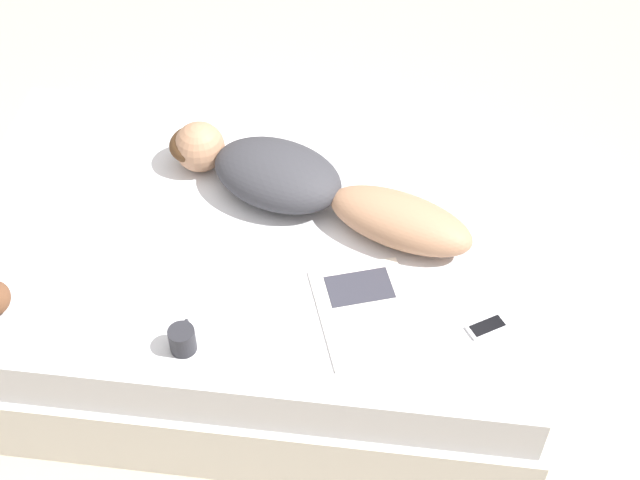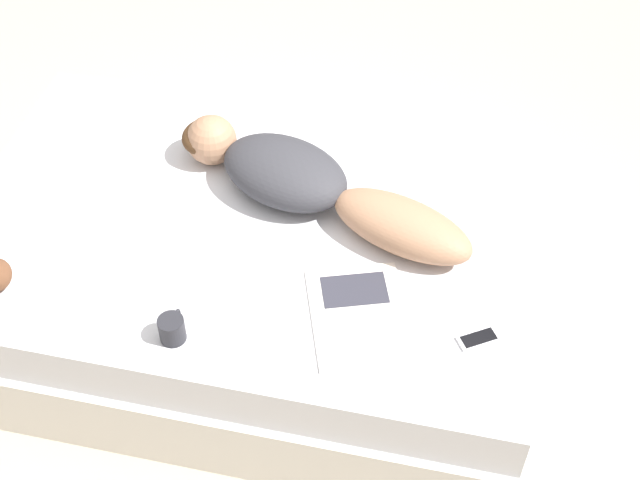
{
  "view_description": "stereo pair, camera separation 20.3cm",
  "coord_description": "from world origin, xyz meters",
  "px_view_note": "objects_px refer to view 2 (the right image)",
  "views": [
    {
      "loc": [
        -2.26,
        -0.56,
        2.92
      ],
      "look_at": [
        -0.07,
        -0.29,
        0.58
      ],
      "focal_mm": 50.0,
      "sensor_mm": 36.0,
      "label": 1
    },
    {
      "loc": [
        -2.23,
        -0.76,
        2.92
      ],
      "look_at": [
        -0.07,
        -0.29,
        0.58
      ],
      "focal_mm": 50.0,
      "sensor_mm": 36.0,
      "label": 2
    }
  ],
  "objects_px": {
    "coffee_mug": "(172,328)",
    "cell_phone": "(479,339)",
    "person": "(307,183)",
    "open_magazine": "(359,314)"
  },
  "relations": [
    {
      "from": "person",
      "to": "open_magazine",
      "type": "distance_m",
      "value": 0.6
    },
    {
      "from": "open_magazine",
      "to": "coffee_mug",
      "type": "relative_size",
      "value": 4.21
    },
    {
      "from": "open_magazine",
      "to": "person",
      "type": "bearing_deg",
      "value": 11.0
    },
    {
      "from": "person",
      "to": "cell_phone",
      "type": "height_order",
      "value": "person"
    },
    {
      "from": "cell_phone",
      "to": "person",
      "type": "bearing_deg",
      "value": 20.53
    },
    {
      "from": "coffee_mug",
      "to": "cell_phone",
      "type": "height_order",
      "value": "coffee_mug"
    },
    {
      "from": "open_magazine",
      "to": "cell_phone",
      "type": "height_order",
      "value": "same"
    },
    {
      "from": "open_magazine",
      "to": "coffee_mug",
      "type": "xyz_separation_m",
      "value": [
        -0.23,
        0.59,
        0.04
      ]
    },
    {
      "from": "person",
      "to": "cell_phone",
      "type": "relative_size",
      "value": 8.19
    },
    {
      "from": "coffee_mug",
      "to": "person",
      "type": "bearing_deg",
      "value": -21.5
    }
  ]
}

